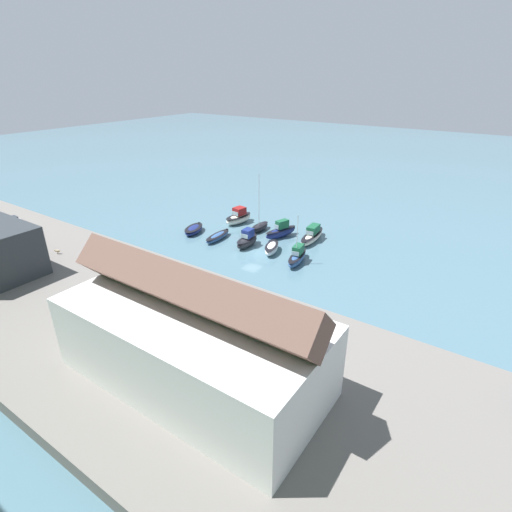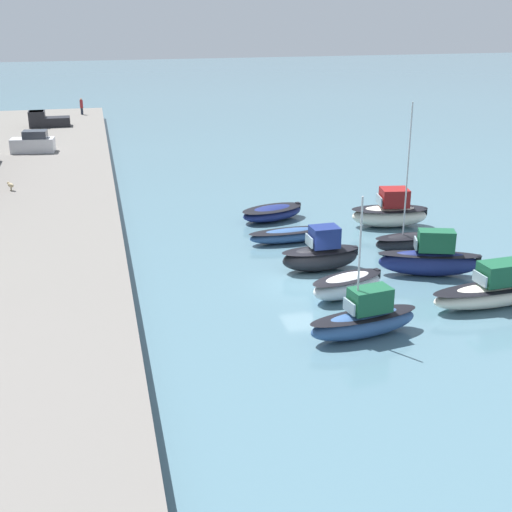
# 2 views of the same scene
# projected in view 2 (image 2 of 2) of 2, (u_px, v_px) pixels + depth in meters

# --- Properties ---
(ground_plane) EXTENTS (320.00, 320.00, 0.00)m
(ground_plane) POSITION_uv_depth(u_px,v_px,m) (304.00, 284.00, 42.81)
(ground_plane) COLOR slate
(moored_boat_0) EXTENTS (2.66, 6.26, 7.43)m
(moored_boat_0) POSITION_uv_depth(u_px,v_px,m) (365.00, 319.00, 35.95)
(moored_boat_0) COLOR #33568E
(moored_boat_0) RESTS_ON ground_plane
(moored_boat_1) EXTENTS (3.24, 5.06, 1.42)m
(moored_boat_1) POSITION_uv_depth(u_px,v_px,m) (347.00, 285.00, 40.70)
(moored_boat_1) COLOR white
(moored_boat_1) RESTS_ON ground_plane
(moored_boat_2) EXTENTS (2.09, 5.09, 2.86)m
(moored_boat_2) POSITION_uv_depth(u_px,v_px,m) (321.00, 254.00, 44.61)
(moored_boat_2) COLOR black
(moored_boat_2) RESTS_ON ground_plane
(moored_boat_3) EXTENTS (2.12, 6.14, 0.98)m
(moored_boat_3) POSITION_uv_depth(u_px,v_px,m) (290.00, 235.00, 49.89)
(moored_boat_3) COLOR #33568E
(moored_boat_3) RESTS_ON ground_plane
(moored_boat_4) EXTENTS (3.92, 5.64, 1.10)m
(moored_boat_4) POSITION_uv_depth(u_px,v_px,m) (272.00, 213.00, 54.74)
(moored_boat_4) COLOR navy
(moored_boat_4) RESTS_ON ground_plane
(moored_boat_5) EXTENTS (2.59, 7.99, 2.55)m
(moored_boat_5) POSITION_uv_depth(u_px,v_px,m) (497.00, 290.00, 39.55)
(moored_boat_5) COLOR white
(moored_boat_5) RESTS_ON ground_plane
(moored_boat_6) EXTENTS (3.31, 6.46, 2.93)m
(moored_boat_6) POSITION_uv_depth(u_px,v_px,m) (430.00, 259.00, 43.73)
(moored_boat_6) COLOR navy
(moored_boat_6) RESTS_ON ground_plane
(moored_boat_7) EXTENTS (1.76, 4.68, 9.99)m
(moored_boat_7) POSITION_uv_depth(u_px,v_px,m) (407.00, 241.00, 48.14)
(moored_boat_7) COLOR black
(moored_boat_7) RESTS_ON ground_plane
(moored_boat_8) EXTENTS (3.21, 6.04, 2.91)m
(moored_boat_8) POSITION_uv_depth(u_px,v_px,m) (390.00, 212.00, 53.09)
(moored_boat_8) COLOR white
(moored_boat_8) RESTS_ON ground_plane
(parked_car_1) EXTENTS (2.21, 4.36, 2.16)m
(parked_car_1) POSITION_uv_depth(u_px,v_px,m) (33.00, 143.00, 71.19)
(parked_car_1) COLOR silver
(parked_car_1) RESTS_ON quay_promenade
(pickup_truck_0) EXTENTS (2.03, 4.74, 1.90)m
(pickup_truck_0) POSITION_uv_depth(u_px,v_px,m) (46.00, 120.00, 84.95)
(pickup_truck_0) COLOR black
(pickup_truck_0) RESTS_ON quay_promenade
(person_on_quay) EXTENTS (0.40, 0.40, 2.14)m
(person_on_quay) POSITION_uv_depth(u_px,v_px,m) (82.00, 106.00, 93.47)
(person_on_quay) COLOR #232838
(person_on_quay) RESTS_ON quay_promenade
(dog_on_quay) EXTENTS (0.83, 0.70, 0.68)m
(dog_on_quay) POSITION_uv_depth(u_px,v_px,m) (10.00, 185.00, 57.36)
(dog_on_quay) COLOR tan
(dog_on_quay) RESTS_ON quay_promenade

